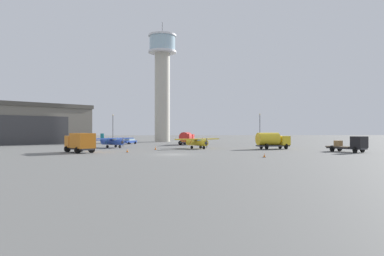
{
  "coord_description": "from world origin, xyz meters",
  "views": [
    {
      "loc": [
        -0.91,
        -51.23,
        3.47
      ],
      "look_at": [
        3.76,
        16.04,
        3.91
      ],
      "focal_mm": 33.32,
      "sensor_mm": 36.0,
      "label": 1
    }
  ],
  "objects_px": {
    "truck_box_orange": "(80,142)",
    "truck_fuel_tanker_red": "(187,138)",
    "airplane_yellow": "(197,142)",
    "car_blue": "(129,141)",
    "light_post_north": "(113,125)",
    "traffic_cone_near_right": "(155,148)",
    "control_tower": "(162,77)",
    "traffic_cone_mid_apron": "(127,151)",
    "truck_fuel_tanker_yellow": "(272,140)",
    "traffic_cone_near_left": "(264,155)",
    "airplane_blue": "(112,141)",
    "light_post_centre": "(260,125)",
    "truck_flatbed_black": "(352,145)"
  },
  "relations": [
    {
      "from": "truck_fuel_tanker_red",
      "to": "truck_fuel_tanker_yellow",
      "type": "bearing_deg",
      "value": -128.79
    },
    {
      "from": "traffic_cone_near_right",
      "to": "control_tower",
      "type": "bearing_deg",
      "value": 89.28
    },
    {
      "from": "car_blue",
      "to": "light_post_north",
      "type": "distance_m",
      "value": 14.73
    },
    {
      "from": "truck_flatbed_black",
      "to": "truck_fuel_tanker_yellow",
      "type": "relative_size",
      "value": 1.02
    },
    {
      "from": "truck_box_orange",
      "to": "truck_fuel_tanker_yellow",
      "type": "xyz_separation_m",
      "value": [
        32.87,
        8.23,
        -0.03
      ]
    },
    {
      "from": "control_tower",
      "to": "truck_fuel_tanker_red",
      "type": "height_order",
      "value": "control_tower"
    },
    {
      "from": "traffic_cone_near_right",
      "to": "traffic_cone_mid_apron",
      "type": "height_order",
      "value": "traffic_cone_near_right"
    },
    {
      "from": "airplane_yellow",
      "to": "truck_fuel_tanker_red",
      "type": "xyz_separation_m",
      "value": [
        -0.91,
        18.08,
        0.39
      ]
    },
    {
      "from": "airplane_blue",
      "to": "light_post_centre",
      "type": "relative_size",
      "value": 0.97
    },
    {
      "from": "light_post_north",
      "to": "traffic_cone_mid_apron",
      "type": "bearing_deg",
      "value": -78.76
    },
    {
      "from": "traffic_cone_near_left",
      "to": "truck_fuel_tanker_yellow",
      "type": "bearing_deg",
      "value": 70.78
    },
    {
      "from": "light_post_centre",
      "to": "traffic_cone_mid_apron",
      "type": "xyz_separation_m",
      "value": [
        -32.52,
        -42.94,
        -4.68
      ]
    },
    {
      "from": "airplane_yellow",
      "to": "truck_fuel_tanker_red",
      "type": "height_order",
      "value": "truck_fuel_tanker_red"
    },
    {
      "from": "airplane_blue",
      "to": "car_blue",
      "type": "height_order",
      "value": "airplane_blue"
    },
    {
      "from": "light_post_north",
      "to": "traffic_cone_mid_apron",
      "type": "distance_m",
      "value": 48.21
    },
    {
      "from": "control_tower",
      "to": "truck_box_orange",
      "type": "xyz_separation_m",
      "value": [
        -12.0,
        -52.61,
        -18.08
      ]
    },
    {
      "from": "control_tower",
      "to": "airplane_blue",
      "type": "bearing_deg",
      "value": -104.28
    },
    {
      "from": "truck_box_orange",
      "to": "truck_fuel_tanker_red",
      "type": "height_order",
      "value": "truck_fuel_tanker_red"
    },
    {
      "from": "control_tower",
      "to": "traffic_cone_near_right",
      "type": "bearing_deg",
      "value": -90.72
    },
    {
      "from": "truck_fuel_tanker_yellow",
      "to": "light_post_centre",
      "type": "relative_size",
      "value": 0.76
    },
    {
      "from": "airplane_blue",
      "to": "light_post_centre",
      "type": "bearing_deg",
      "value": 78.86
    },
    {
      "from": "car_blue",
      "to": "light_post_north",
      "type": "height_order",
      "value": "light_post_north"
    },
    {
      "from": "truck_fuel_tanker_yellow",
      "to": "traffic_cone_mid_apron",
      "type": "distance_m",
      "value": 26.9
    },
    {
      "from": "truck_fuel_tanker_yellow",
      "to": "control_tower",
      "type": "bearing_deg",
      "value": 104.77
    },
    {
      "from": "truck_box_orange",
      "to": "truck_flatbed_black",
      "type": "bearing_deg",
      "value": -128.34
    },
    {
      "from": "traffic_cone_near_right",
      "to": "traffic_cone_mid_apron",
      "type": "relative_size",
      "value": 1.2
    },
    {
      "from": "control_tower",
      "to": "traffic_cone_mid_apron",
      "type": "bearing_deg",
      "value": -95.16
    },
    {
      "from": "truck_fuel_tanker_yellow",
      "to": "traffic_cone_near_right",
      "type": "bearing_deg",
      "value": 172.38
    },
    {
      "from": "traffic_cone_near_left",
      "to": "truck_box_orange",
      "type": "bearing_deg",
      "value": 156.04
    },
    {
      "from": "truck_box_orange",
      "to": "truck_fuel_tanker_red",
      "type": "relative_size",
      "value": 0.95
    },
    {
      "from": "truck_fuel_tanker_red",
      "to": "traffic_cone_near_right",
      "type": "bearing_deg",
      "value": 178.44
    },
    {
      "from": "airplane_yellow",
      "to": "truck_flatbed_black",
      "type": "height_order",
      "value": "airplane_yellow"
    },
    {
      "from": "truck_flatbed_black",
      "to": "light_post_centre",
      "type": "bearing_deg",
      "value": 154.18
    },
    {
      "from": "airplane_yellow",
      "to": "truck_fuel_tanker_red",
      "type": "relative_size",
      "value": 1.24
    },
    {
      "from": "truck_box_orange",
      "to": "car_blue",
      "type": "relative_size",
      "value": 1.54
    },
    {
      "from": "control_tower",
      "to": "airplane_blue",
      "type": "height_order",
      "value": "control_tower"
    },
    {
      "from": "airplane_yellow",
      "to": "truck_box_orange",
      "type": "distance_m",
      "value": 21.89
    },
    {
      "from": "light_post_centre",
      "to": "traffic_cone_near_right",
      "type": "height_order",
      "value": "light_post_centre"
    },
    {
      "from": "truck_box_orange",
      "to": "airplane_blue",
      "type": "bearing_deg",
      "value": -44.86
    },
    {
      "from": "truck_fuel_tanker_yellow",
      "to": "traffic_cone_mid_apron",
      "type": "relative_size",
      "value": 10.96
    },
    {
      "from": "truck_flatbed_black",
      "to": "traffic_cone_mid_apron",
      "type": "height_order",
      "value": "truck_flatbed_black"
    },
    {
      "from": "truck_box_orange",
      "to": "truck_fuel_tanker_yellow",
      "type": "height_order",
      "value": "truck_fuel_tanker_yellow"
    },
    {
      "from": "truck_box_orange",
      "to": "traffic_cone_near_right",
      "type": "bearing_deg",
      "value": -93.36
    },
    {
      "from": "truck_box_orange",
      "to": "traffic_cone_near_right",
      "type": "relative_size",
      "value": 9.72
    },
    {
      "from": "airplane_yellow",
      "to": "airplane_blue",
      "type": "height_order",
      "value": "airplane_blue"
    },
    {
      "from": "truck_fuel_tanker_yellow",
      "to": "car_blue",
      "type": "height_order",
      "value": "truck_fuel_tanker_yellow"
    },
    {
      "from": "truck_flatbed_black",
      "to": "car_blue",
      "type": "height_order",
      "value": "truck_flatbed_black"
    },
    {
      "from": "light_post_north",
      "to": "light_post_centre",
      "type": "distance_m",
      "value": 42.08
    },
    {
      "from": "truck_box_orange",
      "to": "traffic_cone_near_left",
      "type": "height_order",
      "value": "truck_box_orange"
    },
    {
      "from": "airplane_blue",
      "to": "car_blue",
      "type": "relative_size",
      "value": 1.83
    }
  ]
}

